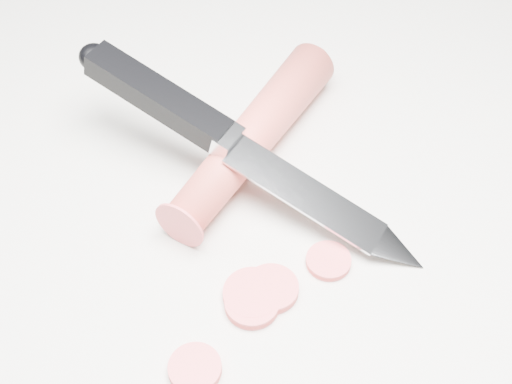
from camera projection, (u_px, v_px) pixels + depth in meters
name	position (u px, v px, depth m)	size (l,w,h in m)	color
ground	(222.00, 211.00, 0.52)	(2.40, 2.40, 0.00)	silver
carrot	(253.00, 136.00, 0.54)	(0.03, 0.03, 0.20)	#D8443A
carrot_slice_0	(252.00, 304.00, 0.46)	(0.04, 0.04, 0.01)	#EB4C52
carrot_slice_1	(252.00, 294.00, 0.47)	(0.04, 0.04, 0.01)	#EB4C52
carrot_slice_2	(271.00, 289.00, 0.47)	(0.04, 0.04, 0.01)	#EB4C52
carrot_slice_3	(195.00, 368.00, 0.43)	(0.03, 0.03, 0.01)	#EB4C52
carrot_slice_4	(328.00, 261.00, 0.48)	(0.03, 0.03, 0.01)	#EB4C52
kitchen_knife	(247.00, 149.00, 0.50)	(0.19, 0.25, 0.08)	silver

